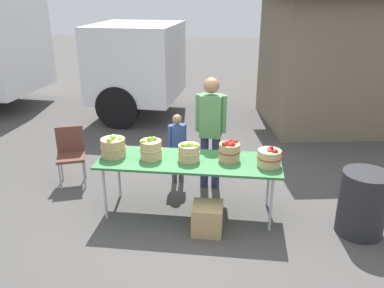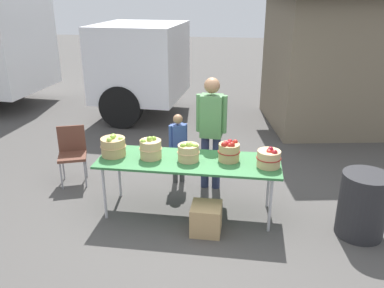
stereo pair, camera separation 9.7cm
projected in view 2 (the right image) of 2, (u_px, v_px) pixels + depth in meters
The scene contains 13 objects.
ground_plane at pixel (189, 212), 5.30m from camera, with size 40.00×40.00×0.00m, color #474442.
market_table at pixel (189, 163), 5.04m from camera, with size 2.30×0.76×0.75m.
apple_basket_green_0 at pixel (113, 146), 5.12m from camera, with size 0.33×0.33×0.29m.
apple_basket_green_1 at pixel (150, 148), 5.04m from camera, with size 0.29×0.29×0.29m.
apple_basket_green_2 at pixel (189, 152), 4.97m from camera, with size 0.28×0.28×0.26m.
apple_basket_red_0 at pixel (229, 151), 4.97m from camera, with size 0.28×0.28×0.27m.
apple_basket_red_1 at pixel (269, 158), 4.81m from camera, with size 0.30×0.30×0.25m.
vendor_adult at pixel (211, 125), 5.61m from camera, with size 0.44×0.24×1.65m.
child_customer at pixel (178, 143), 5.89m from camera, with size 0.26×0.22×1.08m.
food_kiosk at pixel (347, 60), 8.25m from camera, with size 3.96×3.47×2.74m.
folding_chair at pixel (72, 150), 5.96m from camera, with size 0.52×0.52×0.86m.
trash_barrel at pixel (363, 205), 4.69m from camera, with size 0.55×0.55×0.79m, color #262628.
produce_crate at pixel (206, 219), 4.81m from camera, with size 0.36×0.36×0.36m, color tan.
Camera 2 is at (0.71, -4.55, 2.78)m, focal length 37.34 mm.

